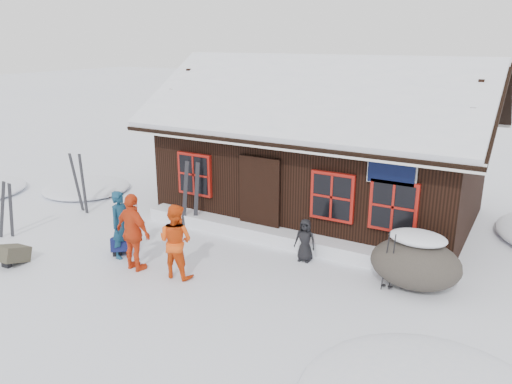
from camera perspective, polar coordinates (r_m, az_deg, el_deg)
ground at (r=11.37m, az=-9.72°, el=-8.10°), size 120.00×120.00×0.00m
mountain_hut at (r=14.19m, az=7.68°, el=3.84°), size 8.90×6.09×4.42m
snow_drift at (r=12.25m, az=2.46°, el=-5.07°), size 7.60×0.60×0.35m
snow_mounds at (r=11.94m, az=2.24°, el=-6.60°), size 20.60×13.20×0.48m
skier_teal at (r=11.68m, az=-15.13°, el=-3.60°), size 0.39×0.58×1.57m
skier_orange_left at (r=10.50m, az=-9.17°, el=-5.54°), size 0.81×0.65×1.59m
skier_orange_right at (r=10.94m, az=-13.83°, el=-4.52°), size 1.05×0.56×1.71m
skier_crouched at (r=11.23m, az=5.63°, el=-5.50°), size 0.51×0.35×0.99m
boulder at (r=10.54m, az=17.76°, el=-7.63°), size 1.80×1.35×1.05m
ski_pair_left at (r=13.86m, az=-26.61°, el=-1.92°), size 0.56×0.24×1.51m
ski_pair_mid at (r=15.13m, az=-19.49°, el=0.90°), size 0.59×0.14×1.75m
ski_pair_right at (r=13.12m, az=-7.46°, el=-0.44°), size 0.54×0.25×1.85m
ski_poles at (r=10.23m, az=14.93°, el=-7.79°), size 0.23×0.11×1.26m
backpack_blue at (r=12.08m, az=-15.10°, el=-6.10°), size 0.71×0.73×0.32m
backpack_olive at (r=12.37m, az=-26.04°, el=-6.70°), size 0.52×0.66×0.34m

